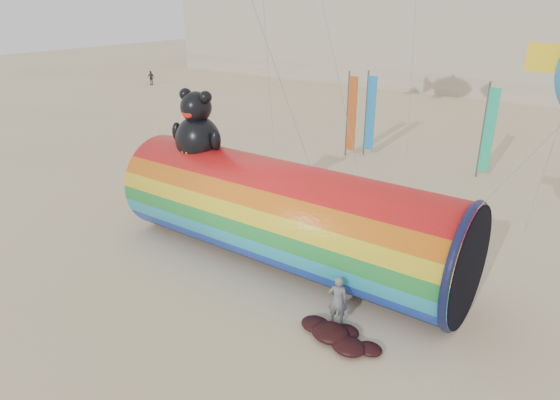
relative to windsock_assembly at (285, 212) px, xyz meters
The scene contains 5 objects.
ground 2.59m from the windsock_assembly, 117.76° to the right, with size 160.00×160.00×0.00m, color #CCB58C.
windsock_assembly is the anchor object (origin of this frame).
kite_handler 4.30m from the windsock_assembly, 32.09° to the right, with size 0.58×0.38×1.59m, color slate.
fabric_bundle 5.25m from the windsock_assembly, 36.82° to the right, with size 2.62×1.35×0.41m.
festival_banners 13.85m from the windsock_assembly, 96.48° to the left, with size 8.44×0.90×5.20m.
Camera 1 is at (10.24, -12.08, 9.22)m, focal length 32.00 mm.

